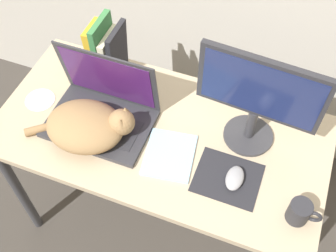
{
  "coord_description": "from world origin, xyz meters",
  "views": [
    {
      "loc": [
        0.36,
        -0.55,
        2.06
      ],
      "look_at": [
        0.05,
        0.29,
        0.86
      ],
      "focal_mm": 45.0,
      "sensor_mm": 36.0,
      "label": 1
    }
  ],
  "objects_px": {
    "computer_mouse": "(235,178)",
    "mug": "(300,212)",
    "external_monitor": "(258,97)",
    "laptop": "(102,110)",
    "notepad": "(170,155)",
    "cd_disc": "(40,100)",
    "book_row": "(106,50)",
    "cat": "(89,126)"
  },
  "relations": [
    {
      "from": "external_monitor",
      "to": "computer_mouse",
      "type": "xyz_separation_m",
      "value": [
        0.0,
        -0.2,
        -0.21
      ]
    },
    {
      "from": "notepad",
      "to": "book_row",
      "type": "bearing_deg",
      "value": 141.37
    },
    {
      "from": "mug",
      "to": "cd_disc",
      "type": "xyz_separation_m",
      "value": [
        -1.06,
        0.14,
        -0.04
      ]
    },
    {
      "from": "cd_disc",
      "to": "external_monitor",
      "type": "bearing_deg",
      "value": 8.52
    },
    {
      "from": "computer_mouse",
      "to": "cd_disc",
      "type": "height_order",
      "value": "computer_mouse"
    },
    {
      "from": "computer_mouse",
      "to": "notepad",
      "type": "height_order",
      "value": "computer_mouse"
    },
    {
      "from": "external_monitor",
      "to": "laptop",
      "type": "bearing_deg",
      "value": -168.01
    },
    {
      "from": "cat",
      "to": "mug",
      "type": "relative_size",
      "value": 3.62
    },
    {
      "from": "laptop",
      "to": "notepad",
      "type": "distance_m",
      "value": 0.31
    },
    {
      "from": "book_row",
      "to": "laptop",
      "type": "bearing_deg",
      "value": -68.88
    },
    {
      "from": "laptop",
      "to": "book_row",
      "type": "relative_size",
      "value": 1.54
    },
    {
      "from": "cat",
      "to": "cd_disc",
      "type": "bearing_deg",
      "value": 162.96
    },
    {
      "from": "external_monitor",
      "to": "book_row",
      "type": "distance_m",
      "value": 0.67
    },
    {
      "from": "mug",
      "to": "notepad",
      "type": "bearing_deg",
      "value": 170.82
    },
    {
      "from": "laptop",
      "to": "book_row",
      "type": "xyz_separation_m",
      "value": [
        -0.1,
        0.25,
        0.06
      ]
    },
    {
      "from": "external_monitor",
      "to": "cd_disc",
      "type": "bearing_deg",
      "value": -171.48
    },
    {
      "from": "cat",
      "to": "cd_disc",
      "type": "relative_size",
      "value": 3.37
    },
    {
      "from": "computer_mouse",
      "to": "mug",
      "type": "xyz_separation_m",
      "value": [
        0.23,
        -0.06,
        0.02
      ]
    },
    {
      "from": "computer_mouse",
      "to": "cd_disc",
      "type": "xyz_separation_m",
      "value": [
        -0.83,
        0.08,
        -0.02
      ]
    },
    {
      "from": "laptop",
      "to": "cd_disc",
      "type": "relative_size",
      "value": 3.28
    },
    {
      "from": "mug",
      "to": "laptop",
      "type": "bearing_deg",
      "value": 169.34
    },
    {
      "from": "laptop",
      "to": "external_monitor",
      "type": "bearing_deg",
      "value": 11.99
    },
    {
      "from": "book_row",
      "to": "mug",
      "type": "height_order",
      "value": "book_row"
    },
    {
      "from": "notepad",
      "to": "cd_disc",
      "type": "distance_m",
      "value": 0.59
    },
    {
      "from": "book_row",
      "to": "cd_disc",
      "type": "bearing_deg",
      "value": -126.31
    },
    {
      "from": "cat",
      "to": "external_monitor",
      "type": "height_order",
      "value": "external_monitor"
    },
    {
      "from": "book_row",
      "to": "notepad",
      "type": "bearing_deg",
      "value": -38.63
    },
    {
      "from": "book_row",
      "to": "notepad",
      "type": "height_order",
      "value": "book_row"
    },
    {
      "from": "cat",
      "to": "notepad",
      "type": "xyz_separation_m",
      "value": [
        0.31,
        0.02,
        -0.06
      ]
    },
    {
      "from": "notepad",
      "to": "computer_mouse",
      "type": "bearing_deg",
      "value": -4.06
    },
    {
      "from": "external_monitor",
      "to": "computer_mouse",
      "type": "bearing_deg",
      "value": -89.31
    },
    {
      "from": "cat",
      "to": "cd_disc",
      "type": "height_order",
      "value": "cat"
    },
    {
      "from": "external_monitor",
      "to": "cat",
      "type": "bearing_deg",
      "value": -159.54
    },
    {
      "from": "computer_mouse",
      "to": "book_row",
      "type": "relative_size",
      "value": 0.4
    },
    {
      "from": "notepad",
      "to": "mug",
      "type": "relative_size",
      "value": 2.06
    },
    {
      "from": "laptop",
      "to": "cd_disc",
      "type": "distance_m",
      "value": 0.29
    },
    {
      "from": "cat",
      "to": "book_row",
      "type": "height_order",
      "value": "book_row"
    },
    {
      "from": "laptop",
      "to": "cat",
      "type": "bearing_deg",
      "value": -96.2
    },
    {
      "from": "notepad",
      "to": "laptop",
      "type": "bearing_deg",
      "value": 167.0
    },
    {
      "from": "computer_mouse",
      "to": "book_row",
      "type": "xyz_separation_m",
      "value": [
        -0.65,
        0.33,
        0.09
      ]
    },
    {
      "from": "laptop",
      "to": "cat",
      "type": "height_order",
      "value": "laptop"
    },
    {
      "from": "cat",
      "to": "notepad",
      "type": "height_order",
      "value": "cat"
    }
  ]
}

